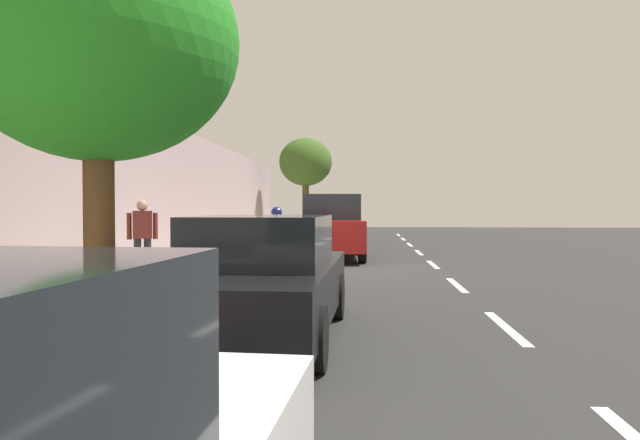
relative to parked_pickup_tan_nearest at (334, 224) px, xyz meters
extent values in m
plane|color=#2A2A2A|center=(-0.63, 8.87, -0.90)|extent=(60.12, 60.12, 0.00)
cube|color=#B7AF89|center=(2.69, 8.87, -0.82)|extent=(3.32, 37.57, 0.16)
cube|color=gray|center=(0.95, 8.87, -0.82)|extent=(0.16, 37.57, 0.16)
cube|color=white|center=(-3.20, -8.82, -0.90)|extent=(0.14, 2.20, 0.01)
cube|color=white|center=(-3.20, -4.62, -0.90)|extent=(0.14, 2.20, 0.01)
cube|color=white|center=(-3.20, -0.42, -0.90)|extent=(0.14, 2.20, 0.01)
cube|color=white|center=(-3.20, 3.78, -0.90)|extent=(0.14, 2.20, 0.01)
cube|color=white|center=(-3.20, 7.98, -0.90)|extent=(0.14, 2.20, 0.01)
cube|color=white|center=(-3.20, 12.18, -0.90)|extent=(0.14, 2.20, 0.01)
cube|color=white|center=(-3.20, 16.38, -0.90)|extent=(0.14, 2.20, 0.01)
cube|color=white|center=(-0.52, 8.87, -0.90)|extent=(0.12, 37.57, 0.01)
cube|color=gray|center=(4.61, 8.87, 1.10)|extent=(0.50, 37.57, 4.00)
cube|color=tan|center=(0.01, -0.11, -0.15)|extent=(2.27, 5.41, 0.80)
cube|color=black|center=(-0.05, 0.82, 0.65)|extent=(1.81, 1.60, 0.80)
cube|color=tan|center=(0.08, -1.30, 0.31)|extent=(2.01, 2.75, 0.12)
cylinder|color=black|center=(0.81, 1.59, -0.50)|extent=(0.27, 0.81, 0.80)
cylinder|color=black|center=(-0.99, 1.48, -0.50)|extent=(0.27, 0.81, 0.80)
cylinder|color=black|center=(1.00, -1.69, -0.50)|extent=(0.27, 0.81, 0.80)
cylinder|color=black|center=(-0.80, -1.80, -0.50)|extent=(0.27, 0.81, 0.80)
cube|color=maroon|center=(-0.26, 6.31, -0.12)|extent=(2.17, 4.80, 0.90)
cube|color=black|center=(-0.26, 6.31, 0.71)|extent=(1.85, 3.19, 0.76)
cylinder|color=black|center=(0.52, 7.81, -0.52)|extent=(0.26, 0.77, 0.76)
cylinder|color=black|center=(-1.22, 7.71, -0.52)|extent=(0.26, 0.77, 0.76)
cylinder|color=black|center=(0.69, 4.91, -0.52)|extent=(0.26, 0.77, 0.76)
cylinder|color=black|center=(-1.05, 4.80, -0.52)|extent=(0.26, 0.77, 0.76)
cube|color=black|center=(-0.04, 17.29, -0.30)|extent=(1.87, 4.44, 0.64)
cube|color=black|center=(-0.04, 17.29, 0.32)|extent=(1.60, 2.14, 0.60)
cylinder|color=black|center=(0.81, 18.63, -0.57)|extent=(0.24, 0.67, 0.66)
cylinder|color=black|center=(-0.81, 18.67, -0.57)|extent=(0.24, 0.67, 0.66)
cylinder|color=black|center=(0.74, 15.90, -0.57)|extent=(0.24, 0.67, 0.66)
cylinder|color=black|center=(-0.88, 15.94, -0.57)|extent=(0.24, 0.67, 0.66)
torus|color=black|center=(0.01, 11.66, -0.55)|extent=(0.64, 0.35, 0.69)
torus|color=black|center=(0.95, 12.13, -0.55)|extent=(0.64, 0.35, 0.69)
cylinder|color=#197233|center=(0.36, 11.84, -0.47)|extent=(0.59, 0.32, 0.51)
cylinder|color=#197233|center=(0.69, 12.00, -0.48)|extent=(0.14, 0.09, 0.48)
cylinder|color=#197233|center=(0.41, 11.86, -0.23)|extent=(0.67, 0.36, 0.05)
cylinder|color=#197233|center=(0.79, 12.05, -0.63)|extent=(0.33, 0.19, 0.19)
cylinder|color=#197233|center=(0.84, 12.07, -0.40)|extent=(0.25, 0.15, 0.33)
cylinder|color=#197233|center=(0.05, 11.68, -0.39)|extent=(0.12, 0.08, 0.34)
cube|color=black|center=(0.74, 12.02, -0.20)|extent=(0.26, 0.20, 0.05)
cylinder|color=black|center=(0.08, 11.70, -0.16)|extent=(0.23, 0.42, 0.03)
cylinder|color=#C6B284|center=(0.64, 11.54, -0.50)|extent=(0.15, 0.15, 0.79)
cylinder|color=#C6B284|center=(0.72, 11.35, -0.50)|extent=(0.15, 0.15, 0.79)
cube|color=white|center=(0.68, 11.44, 0.17)|extent=(0.36, 0.44, 0.56)
cylinder|color=white|center=(0.58, 11.68, 0.14)|extent=(0.10, 0.10, 0.53)
cylinder|color=white|center=(0.78, 11.20, 0.14)|extent=(0.10, 0.10, 0.53)
sphere|color=tan|center=(0.68, 11.44, 0.56)|extent=(0.22, 0.22, 0.22)
sphere|color=navy|center=(0.68, 11.44, 0.60)|extent=(0.25, 0.25, 0.25)
cube|color=black|center=(0.86, 11.52, 0.19)|extent=(0.28, 0.35, 0.44)
cylinder|color=#503F1F|center=(1.90, -6.76, 0.80)|extent=(0.36, 0.36, 3.09)
ellipsoid|color=#3A5921|center=(1.90, -6.76, 3.13)|extent=(2.85, 2.85, 2.58)
cylinder|color=brown|center=(1.90, 17.57, 0.53)|extent=(0.36, 0.36, 2.53)
ellipsoid|color=#248221|center=(1.90, 17.57, 2.72)|extent=(3.38, 3.38, 2.89)
cylinder|color=black|center=(3.38, 12.74, -0.33)|extent=(0.15, 0.15, 0.81)
cylinder|color=black|center=(3.20, 12.66, -0.33)|extent=(0.15, 0.15, 0.81)
cube|color=#591E1E|center=(3.29, 12.70, 0.36)|extent=(0.44, 0.37, 0.57)
cylinder|color=#591E1E|center=(3.53, 12.80, 0.33)|extent=(0.10, 0.10, 0.54)
cylinder|color=#591E1E|center=(3.05, 12.59, 0.33)|extent=(0.10, 0.10, 0.54)
sphere|color=tan|center=(3.29, 12.70, 0.76)|extent=(0.23, 0.23, 0.23)
cylinder|color=red|center=(1.38, 15.77, -0.39)|extent=(0.22, 0.22, 0.70)
sphere|color=red|center=(1.38, 15.77, 0.00)|extent=(0.20, 0.20, 0.20)
camera|label=1|loc=(-1.30, 24.30, 0.74)|focal=32.45mm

